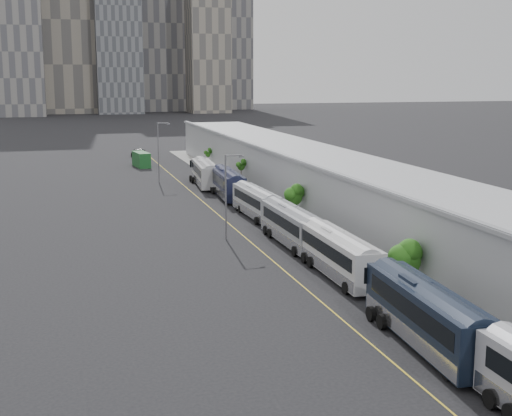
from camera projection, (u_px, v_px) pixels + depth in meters
name	position (u px, v px, depth m)	size (l,w,h in m)	color
sidewalk	(326.00, 225.00, 81.92)	(10.00, 170.00, 0.12)	gray
lane_line	(237.00, 231.00, 79.15)	(0.12, 160.00, 0.02)	gold
depot	(359.00, 194.00, 82.34)	(12.45, 160.40, 7.20)	gray
skyline	(89.00, 0.00, 324.22)	(145.00, 64.00, 120.00)	slate
bus_1	(426.00, 320.00, 45.23)	(3.64, 14.04, 4.06)	black
bus_2	(339.00, 258.00, 60.83)	(2.98, 13.41, 3.91)	silver
bus_3	(292.00, 229.00, 72.53)	(2.96, 13.29, 3.88)	gray
bus_4	(256.00, 205.00, 86.59)	(2.87, 12.49, 3.63)	#AAADB4
bus_5	(228.00, 186.00, 100.35)	(3.42, 13.63, 3.95)	black
bus_6	(205.00, 175.00, 110.92)	(3.73, 13.65, 3.94)	#BABABC
tree_1	(404.00, 255.00, 55.88)	(2.67, 2.67, 4.46)	black
tree_2	(294.00, 194.00, 82.40)	(2.07, 2.07, 4.53)	black
tree_3	(241.00, 167.00, 107.32)	(1.12, 1.12, 4.18)	black
tree_4	(208.00, 154.00, 130.82)	(1.00, 1.00, 3.37)	black
street_lamp_near	(227.00, 191.00, 73.96)	(2.04, 0.22, 8.99)	#59595E
street_lamp_far	(159.00, 149.00, 113.49)	(2.04, 0.22, 9.64)	#59595E
shipping_container	(141.00, 159.00, 134.20)	(2.15, 6.38, 2.79)	#16491F
suv	(138.00, 153.00, 151.62)	(2.67, 5.80, 1.61)	black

